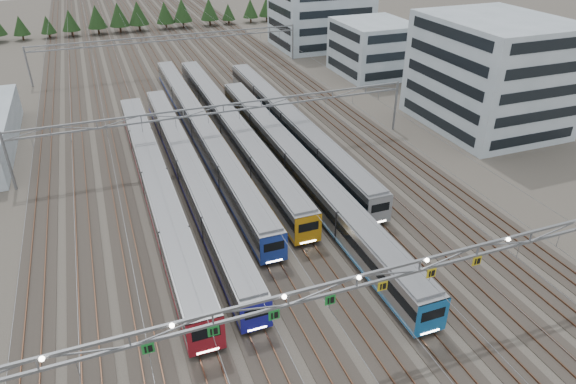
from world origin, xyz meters
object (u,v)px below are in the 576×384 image
object	(u,v)px
train_a	(156,184)
depot_bldg_mid	(373,48)
train_d	(230,125)
depot_bldg_north	(321,15)
train_c	(201,129)
train_f	(290,123)
gantry_near	(357,285)
train_e	(296,165)
train_b	(189,171)
gantry_mid	(224,115)
depot_bldg_south	(491,74)
gantry_far	(170,42)

from	to	relation	value
train_a	depot_bldg_mid	distance (m)	63.80
train_d	depot_bldg_north	world-z (taller)	depot_bldg_north
train_c	train_f	distance (m)	13.79
depot_bldg_mid	gantry_near	bearing A→B (deg)	-120.08
gantry_near	train_f	bearing A→B (deg)	75.39
depot_bldg_north	train_e	bearing A→B (deg)	-116.48
train_c	train_f	bearing A→B (deg)	-11.69
train_b	gantry_mid	size ratio (longest dim) A/B	1.02
train_e	train_f	xyz separation A→B (m)	(4.50, 13.84, -0.02)
depot_bldg_south	depot_bldg_north	world-z (taller)	depot_bldg_south
train_f	gantry_mid	xyz separation A→B (m)	(-11.25, -3.23, 4.11)
train_e	gantry_far	bearing A→B (deg)	96.92
gantry_far	depot_bldg_mid	xyz separation A→B (m)	(39.86, -16.22, -0.95)
gantry_near	depot_bldg_mid	world-z (taller)	depot_bldg_mid
train_a	train_c	size ratio (longest dim) A/B	0.82
train_a	train_e	distance (m)	18.05
train_d	depot_bldg_south	size ratio (longest dim) A/B	2.84
train_b	gantry_far	distance (m)	52.60
depot_bldg_mid	depot_bldg_north	size ratio (longest dim) A/B	0.73
gantry_mid	gantry_far	xyz separation A→B (m)	(0.00, 45.00, 0.00)
train_e	depot_bldg_north	distance (m)	73.15
train_a	gantry_far	xyz separation A→B (m)	(11.25, 54.29, 4.10)
train_e	gantry_near	xyz separation A→B (m)	(-6.80, -29.51, 4.79)
depot_bldg_mid	gantry_mid	bearing A→B (deg)	-144.17
gantry_mid	train_d	bearing A→B (deg)	68.46
depot_bldg_mid	depot_bldg_south	bearing A→B (deg)	-84.60
train_f	depot_bldg_south	xyz separation A→B (m)	(31.64, -6.51, 6.31)
train_d	gantry_far	size ratio (longest dim) A/B	1.11
train_b	train_c	bearing A→B (deg)	70.93
train_e	depot_bldg_mid	bearing A→B (deg)	49.95
train_d	gantry_far	bearing A→B (deg)	93.28
train_f	depot_bldg_mid	size ratio (longest dim) A/B	3.50
depot_bldg_south	depot_bldg_mid	bearing A→B (deg)	95.40
train_c	gantry_far	size ratio (longest dim) A/B	1.18
train_b	depot_bldg_north	distance (m)	77.16
train_c	gantry_near	distance (m)	46.46
train_b	train_f	size ratio (longest dim) A/B	1.02
train_e	gantry_mid	xyz separation A→B (m)	(-6.75, 10.61, 4.09)
train_b	train_f	distance (m)	20.70
train_b	gantry_mid	xyz separation A→B (m)	(6.75, 6.99, 4.26)
train_a	depot_bldg_south	size ratio (longest dim) A/B	2.49
train_b	train_c	xyz separation A→B (m)	(4.50, 13.01, 0.05)
train_c	depot_bldg_south	world-z (taller)	depot_bldg_south
train_d	depot_bldg_south	distance (m)	42.09
train_c	depot_bldg_mid	world-z (taller)	depot_bldg_mid
train_d	depot_bldg_mid	bearing A→B (deg)	31.53
train_c	train_a	bearing A→B (deg)	-120.44
gantry_far	train_d	bearing A→B (deg)	-86.72
train_b	depot_bldg_south	size ratio (longest dim) A/B	2.61
gantry_far	depot_bldg_north	xyz separation A→B (m)	(39.28, 9.70, 1.15)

